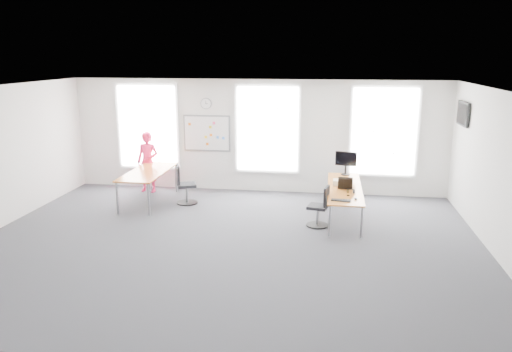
% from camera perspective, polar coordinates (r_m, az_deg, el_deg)
% --- Properties ---
extents(floor, '(10.00, 10.00, 0.00)m').
position_cam_1_polar(floor, '(9.91, -3.36, -7.75)').
color(floor, '#2A292F').
rests_on(floor, ground).
extents(ceiling, '(10.00, 10.00, 0.00)m').
position_cam_1_polar(ceiling, '(9.24, -3.63, 9.82)').
color(ceiling, silver).
rests_on(ceiling, ground).
extents(wall_back, '(10.00, 0.00, 10.00)m').
position_cam_1_polar(wall_back, '(13.33, 0.05, 4.58)').
color(wall_back, white).
rests_on(wall_back, ground).
extents(wall_front, '(10.00, 0.00, 10.00)m').
position_cam_1_polar(wall_front, '(5.78, -11.74, -8.20)').
color(wall_front, white).
rests_on(wall_front, ground).
extents(wall_right, '(0.00, 10.00, 10.00)m').
position_cam_1_polar(wall_right, '(9.76, 26.58, -0.33)').
color(wall_right, white).
rests_on(wall_right, ground).
extents(window_left, '(1.60, 0.06, 2.20)m').
position_cam_1_polar(window_left, '(14.02, -12.25, 5.55)').
color(window_left, silver).
rests_on(window_left, wall_back).
extents(window_mid, '(1.60, 0.06, 2.20)m').
position_cam_1_polar(window_mid, '(13.23, 1.32, 5.38)').
color(window_mid, silver).
rests_on(window_mid, wall_back).
extents(window_right, '(1.60, 0.06, 2.20)m').
position_cam_1_polar(window_right, '(13.20, 14.40, 4.93)').
color(window_right, silver).
rests_on(window_right, wall_back).
extents(desk_right, '(0.76, 2.84, 0.69)m').
position_cam_1_polar(desk_right, '(11.50, 10.09, -1.49)').
color(desk_right, orange).
rests_on(desk_right, ground).
extents(desk_left, '(0.88, 2.21, 0.81)m').
position_cam_1_polar(desk_left, '(12.67, -12.22, 0.25)').
color(desk_left, orange).
rests_on(desk_left, ground).
extents(chair_right, '(0.48, 0.48, 0.90)m').
position_cam_1_polar(chair_right, '(10.84, 7.34, -3.73)').
color(chair_right, black).
rests_on(chair_right, ground).
extents(chair_left, '(0.58, 0.58, 0.98)m').
position_cam_1_polar(chair_left, '(12.49, -8.19, -1.23)').
color(chair_left, black).
rests_on(chair_left, ground).
extents(person, '(0.63, 0.44, 1.63)m').
position_cam_1_polar(person, '(13.67, -12.27, 1.56)').
color(person, '#EB2055').
rests_on(person, ground).
extents(whiteboard, '(1.20, 0.03, 0.90)m').
position_cam_1_polar(whiteboard, '(13.55, -5.64, 4.88)').
color(whiteboard, white).
rests_on(whiteboard, wall_back).
extents(wall_clock, '(0.30, 0.04, 0.30)m').
position_cam_1_polar(wall_clock, '(13.45, -5.73, 8.24)').
color(wall_clock, gray).
rests_on(wall_clock, wall_back).
extents(tv, '(0.06, 0.90, 0.55)m').
position_cam_1_polar(tv, '(12.46, 22.61, 6.59)').
color(tv, black).
rests_on(tv, wall_right).
extents(keyboard, '(0.41, 0.20, 0.02)m').
position_cam_1_polar(keyboard, '(10.42, 9.68, -2.77)').
color(keyboard, black).
rests_on(keyboard, desk_right).
extents(mouse, '(0.09, 0.11, 0.04)m').
position_cam_1_polar(mouse, '(10.57, 11.33, -2.56)').
color(mouse, black).
rests_on(mouse, desk_right).
extents(lens_cap, '(0.07, 0.07, 0.01)m').
position_cam_1_polar(lens_cap, '(10.83, 10.49, -2.19)').
color(lens_cap, black).
rests_on(lens_cap, desk_right).
extents(headphones, '(0.17, 0.09, 0.10)m').
position_cam_1_polar(headphones, '(11.01, 10.75, -1.72)').
color(headphones, black).
rests_on(headphones, desk_right).
extents(laptop_sleeve, '(0.33, 0.19, 0.26)m').
position_cam_1_polar(laptop_sleeve, '(11.28, 10.17, -0.87)').
color(laptop_sleeve, black).
rests_on(laptop_sleeve, desk_right).
extents(paper_stack, '(0.36, 0.28, 0.12)m').
position_cam_1_polar(paper_stack, '(11.65, 9.67, -0.73)').
color(paper_stack, '#EFE2C2').
rests_on(paper_stack, desk_right).
extents(monitor, '(0.53, 0.22, 0.59)m').
position_cam_1_polar(monitor, '(12.58, 10.24, 1.70)').
color(monitor, black).
rests_on(monitor, desk_right).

